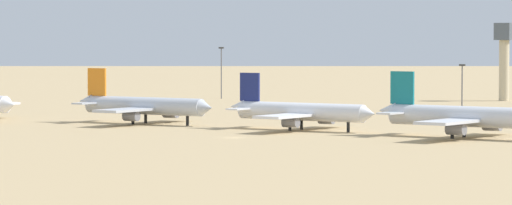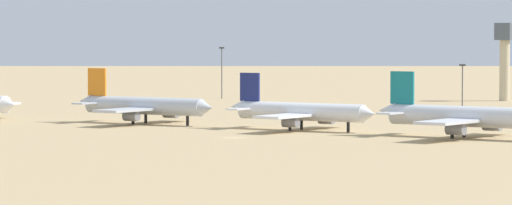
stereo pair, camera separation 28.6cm
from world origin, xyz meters
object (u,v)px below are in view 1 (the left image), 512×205
object	(u,v)px
light_pole_west	(462,82)
parked_jet_navy_2	(300,112)
parked_jet_orange_1	(143,106)
parked_jet_teal_3	(464,117)
control_tower	(504,54)
light_pole_mid	(221,69)

from	to	relation	value
light_pole_west	parked_jet_navy_2	bearing A→B (deg)	-87.53
parked_jet_navy_2	light_pole_west	world-z (taller)	light_pole_west
parked_jet_navy_2	light_pole_west	size ratio (longest dim) A/B	2.96
parked_jet_orange_1	parked_jet_teal_3	size ratio (longest dim) A/B	0.97
parked_jet_orange_1	parked_jet_teal_3	xyz separation A→B (m)	(81.88, -6.64, 0.11)
parked_jet_orange_1	parked_jet_navy_2	distance (m)	42.24
parked_jet_navy_2	parked_jet_teal_3	world-z (taller)	parked_jet_teal_3
control_tower	light_pole_west	bearing A→B (deg)	-81.82
parked_jet_teal_3	control_tower	xyz separation A→B (m)	(-52.05, 164.07, 10.56)
parked_jet_navy_2	light_pole_mid	world-z (taller)	light_pole_mid
parked_jet_navy_2	light_pole_west	distance (m)	104.45
parked_jet_orange_1	light_pole_west	world-z (taller)	parked_jet_orange_1
parked_jet_orange_1	parked_jet_teal_3	distance (m)	82.15
light_pole_mid	parked_jet_navy_2	bearing A→B (deg)	-52.54
parked_jet_teal_3	control_tower	size ratio (longest dim) A/B	1.61
parked_jet_navy_2	control_tower	size ratio (longest dim) A/B	1.51
parked_jet_teal_3	light_pole_mid	world-z (taller)	light_pole_mid
parked_jet_teal_3	light_pole_west	world-z (taller)	parked_jet_teal_3
light_pole_mid	parked_jet_orange_1	bearing A→B (deg)	-66.13
parked_jet_orange_1	parked_jet_navy_2	size ratio (longest dim) A/B	1.04
parked_jet_teal_3	control_tower	distance (m)	172.45
parked_jet_orange_1	light_pole_west	bearing A→B (deg)	72.70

